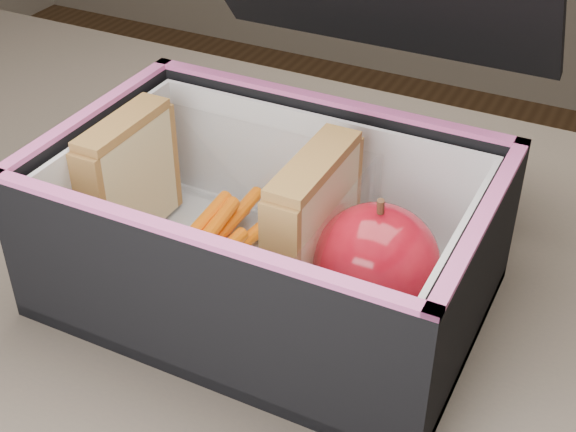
% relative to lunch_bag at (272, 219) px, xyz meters
% --- Properties ---
extents(lunch_bag, '(0.29, 0.31, 0.25)m').
position_rel_lunch_bag_xyz_m(lunch_bag, '(0.00, 0.00, 0.00)').
color(lunch_bag, black).
rests_on(lunch_bag, kitchen_table).
extents(plastic_tub, '(0.19, 0.13, 0.08)m').
position_rel_lunch_bag_xyz_m(plastic_tub, '(-0.04, -0.00, -0.01)').
color(plastic_tub, white).
rests_on(plastic_tub, lunch_bag).
extents(sandwich_left, '(0.02, 0.08, 0.09)m').
position_rel_lunch_bag_xyz_m(sandwich_left, '(-0.12, -0.00, 0.00)').
color(sandwich_left, '#E5D08A').
rests_on(sandwich_left, plastic_tub).
extents(sandwich_right, '(0.03, 0.09, 0.10)m').
position_rel_lunch_bag_xyz_m(sandwich_right, '(0.03, -0.00, 0.00)').
color(sandwich_right, '#E5D08A').
rests_on(sandwich_right, plastic_tub).
extents(carrot_sticks, '(0.04, 0.14, 0.03)m').
position_rel_lunch_bag_xyz_m(carrot_sticks, '(-0.04, -0.00, -0.03)').
color(carrot_sticks, '#EE4F0E').
rests_on(carrot_sticks, plastic_tub).
extents(paper_napkin, '(0.10, 0.10, 0.01)m').
position_rel_lunch_bag_xyz_m(paper_napkin, '(0.08, -0.01, -0.04)').
color(paper_napkin, white).
rests_on(paper_napkin, lunch_bag).
extents(red_apple, '(0.09, 0.09, 0.08)m').
position_rel_lunch_bag_xyz_m(red_apple, '(0.08, -0.01, -0.00)').
color(red_apple, maroon).
rests_on(red_apple, paper_napkin).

